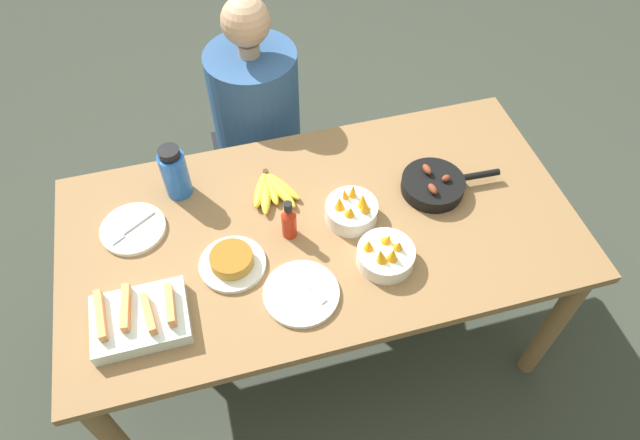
{
  "coord_description": "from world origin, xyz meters",
  "views": [
    {
      "loc": [
        -0.31,
        -1.12,
        2.3
      ],
      "look_at": [
        0.0,
        0.0,
        0.8
      ],
      "focal_mm": 32.0,
      "sensor_mm": 36.0,
      "label": 1
    }
  ],
  "objects_px": {
    "frittata_plate_center": "(232,262)",
    "empty_plate_near_front": "(133,229)",
    "skillet": "(434,185)",
    "fruit_bowl_mango": "(386,255)",
    "water_bottle": "(175,173)",
    "hot_sauce_bottle": "(289,221)",
    "melon_tray": "(140,318)",
    "empty_plate_far_left": "(301,293)",
    "banana_bunch": "(271,189)",
    "fruit_bowl_citrus": "(352,210)",
    "person_figure": "(260,145)"
  },
  "relations": [
    {
      "from": "empty_plate_far_left",
      "to": "water_bottle",
      "type": "xyz_separation_m",
      "value": [
        -0.31,
        0.52,
        0.09
      ]
    },
    {
      "from": "banana_bunch",
      "to": "hot_sauce_bottle",
      "type": "relative_size",
      "value": 1.29
    },
    {
      "from": "empty_plate_near_front",
      "to": "melon_tray",
      "type": "bearing_deg",
      "value": -89.77
    },
    {
      "from": "frittata_plate_center",
      "to": "hot_sauce_bottle",
      "type": "height_order",
      "value": "hot_sauce_bottle"
    },
    {
      "from": "skillet",
      "to": "fruit_bowl_citrus",
      "type": "bearing_deg",
      "value": -169.68
    },
    {
      "from": "empty_plate_near_front",
      "to": "fruit_bowl_mango",
      "type": "xyz_separation_m",
      "value": [
        0.77,
        -0.34,
        0.03
      ]
    },
    {
      "from": "skillet",
      "to": "fruit_bowl_mango",
      "type": "relative_size",
      "value": 1.93
    },
    {
      "from": "frittata_plate_center",
      "to": "fruit_bowl_mango",
      "type": "distance_m",
      "value": 0.49
    },
    {
      "from": "melon_tray",
      "to": "empty_plate_near_front",
      "type": "distance_m",
      "value": 0.36
    },
    {
      "from": "melon_tray",
      "to": "water_bottle",
      "type": "distance_m",
      "value": 0.52
    },
    {
      "from": "empty_plate_far_left",
      "to": "frittata_plate_center",
      "type": "bearing_deg",
      "value": 138.8
    },
    {
      "from": "melon_tray",
      "to": "empty_plate_near_front",
      "type": "xyz_separation_m",
      "value": [
        -0.0,
        0.36,
        -0.02
      ]
    },
    {
      "from": "banana_bunch",
      "to": "fruit_bowl_mango",
      "type": "xyz_separation_m",
      "value": [
        0.29,
        -0.38,
        0.02
      ]
    },
    {
      "from": "water_bottle",
      "to": "skillet",
      "type": "bearing_deg",
      "value": -14.84
    },
    {
      "from": "banana_bunch",
      "to": "melon_tray",
      "type": "xyz_separation_m",
      "value": [
        -0.48,
        -0.4,
        0.01
      ]
    },
    {
      "from": "hot_sauce_bottle",
      "to": "fruit_bowl_mango",
      "type": "bearing_deg",
      "value": -34.98
    },
    {
      "from": "frittata_plate_center",
      "to": "fruit_bowl_citrus",
      "type": "relative_size",
      "value": 1.2
    },
    {
      "from": "fruit_bowl_mango",
      "to": "frittata_plate_center",
      "type": "bearing_deg",
      "value": 166.69
    },
    {
      "from": "skillet",
      "to": "empty_plate_near_front",
      "type": "relative_size",
      "value": 1.65
    },
    {
      "from": "person_figure",
      "to": "fruit_bowl_mango",
      "type": "bearing_deg",
      "value": -74.79
    },
    {
      "from": "water_bottle",
      "to": "hot_sauce_bottle",
      "type": "distance_m",
      "value": 0.44
    },
    {
      "from": "fruit_bowl_citrus",
      "to": "water_bottle",
      "type": "relative_size",
      "value": 0.86
    },
    {
      "from": "melon_tray",
      "to": "empty_plate_far_left",
      "type": "height_order",
      "value": "melon_tray"
    },
    {
      "from": "fruit_bowl_mango",
      "to": "hot_sauce_bottle",
      "type": "distance_m",
      "value": 0.33
    },
    {
      "from": "banana_bunch",
      "to": "empty_plate_near_front",
      "type": "bearing_deg",
      "value": -175.16
    },
    {
      "from": "melon_tray",
      "to": "water_bottle",
      "type": "height_order",
      "value": "water_bottle"
    },
    {
      "from": "frittata_plate_center",
      "to": "person_figure",
      "type": "relative_size",
      "value": 0.18
    },
    {
      "from": "water_bottle",
      "to": "fruit_bowl_mango",
      "type": "bearing_deg",
      "value": -38.15
    },
    {
      "from": "banana_bunch",
      "to": "frittata_plate_center",
      "type": "xyz_separation_m",
      "value": [
        -0.19,
        -0.27,
        0.0
      ]
    },
    {
      "from": "banana_bunch",
      "to": "water_bottle",
      "type": "xyz_separation_m",
      "value": [
        -0.31,
        0.09,
        0.08
      ]
    },
    {
      "from": "banana_bunch",
      "to": "melon_tray",
      "type": "relative_size",
      "value": 0.73
    },
    {
      "from": "empty_plate_far_left",
      "to": "fruit_bowl_citrus",
      "type": "height_order",
      "value": "fruit_bowl_citrus"
    },
    {
      "from": "frittata_plate_center",
      "to": "empty_plate_near_front",
      "type": "xyz_separation_m",
      "value": [
        -0.3,
        0.23,
        -0.01
      ]
    },
    {
      "from": "empty_plate_far_left",
      "to": "hot_sauce_bottle",
      "type": "relative_size",
      "value": 1.5
    },
    {
      "from": "frittata_plate_center",
      "to": "fruit_bowl_mango",
      "type": "bearing_deg",
      "value": -13.31
    },
    {
      "from": "skillet",
      "to": "banana_bunch",
      "type": "bearing_deg",
      "value": 168.59
    },
    {
      "from": "water_bottle",
      "to": "person_figure",
      "type": "relative_size",
      "value": 0.17
    },
    {
      "from": "melon_tray",
      "to": "empty_plate_far_left",
      "type": "distance_m",
      "value": 0.48
    },
    {
      "from": "skillet",
      "to": "melon_tray",
      "type": "bearing_deg",
      "value": -163.21
    },
    {
      "from": "skillet",
      "to": "empty_plate_near_front",
      "type": "distance_m",
      "value": 1.04
    },
    {
      "from": "frittata_plate_center",
      "to": "fruit_bowl_mango",
      "type": "relative_size",
      "value": 1.15
    },
    {
      "from": "hot_sauce_bottle",
      "to": "frittata_plate_center",
      "type": "bearing_deg",
      "value": -159.71
    },
    {
      "from": "banana_bunch",
      "to": "melon_tray",
      "type": "height_order",
      "value": "melon_tray"
    },
    {
      "from": "frittata_plate_center",
      "to": "empty_plate_far_left",
      "type": "relative_size",
      "value": 0.9
    },
    {
      "from": "empty_plate_far_left",
      "to": "skillet",
      "type": "bearing_deg",
      "value": 27.78
    },
    {
      "from": "empty_plate_near_front",
      "to": "hot_sauce_bottle",
      "type": "distance_m",
      "value": 0.53
    },
    {
      "from": "empty_plate_near_front",
      "to": "empty_plate_far_left",
      "type": "height_order",
      "value": "same"
    },
    {
      "from": "fruit_bowl_mango",
      "to": "water_bottle",
      "type": "relative_size",
      "value": 0.89
    },
    {
      "from": "melon_tray",
      "to": "water_bottle",
      "type": "bearing_deg",
      "value": 70.93
    },
    {
      "from": "melon_tray",
      "to": "empty_plate_near_front",
      "type": "relative_size",
      "value": 1.29
    }
  ]
}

